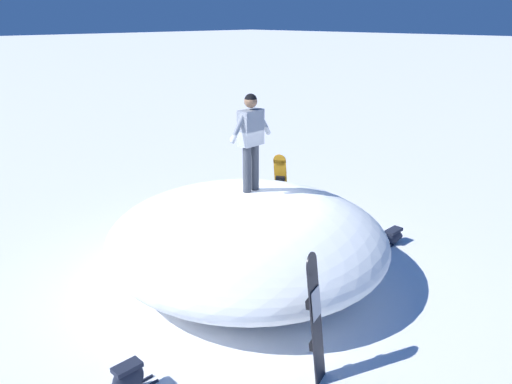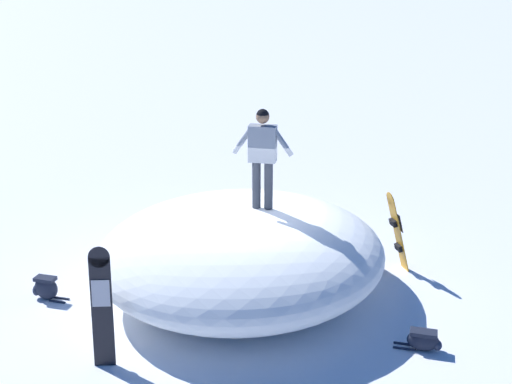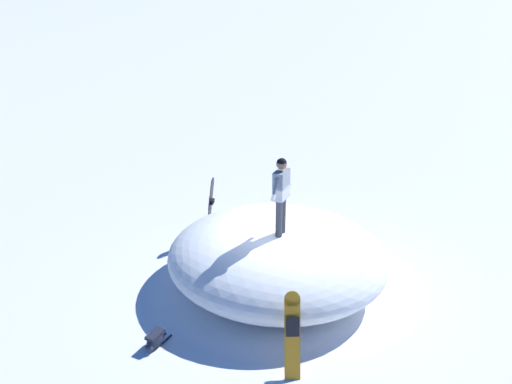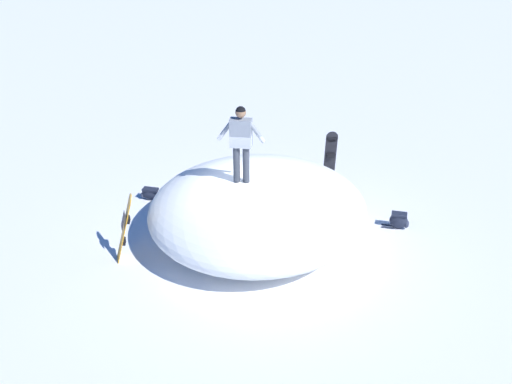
{
  "view_description": "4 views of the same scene",
  "coord_description": "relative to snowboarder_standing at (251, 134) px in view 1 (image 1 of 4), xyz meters",
  "views": [
    {
      "loc": [
        5.65,
        5.87,
        4.29
      ],
      "look_at": [
        -0.47,
        -0.15,
        1.34
      ],
      "focal_mm": 36.06,
      "sensor_mm": 36.0,
      "label": 1
    },
    {
      "loc": [
        -2.61,
        9.73,
        5.26
      ],
      "look_at": [
        -0.19,
        0.25,
        1.83
      ],
      "focal_mm": 45.95,
      "sensor_mm": 36.0,
      "label": 2
    },
    {
      "loc": [
        -9.84,
        -4.38,
        6.69
      ],
      "look_at": [
        -0.05,
        0.62,
        2.2
      ],
      "focal_mm": 39.82,
      "sensor_mm": 36.0,
      "label": 3
    },
    {
      "loc": [
        2.44,
        -10.24,
        6.82
      ],
      "look_at": [
        0.15,
        -0.35,
        1.41
      ],
      "focal_mm": 39.61,
      "sensor_mm": 36.0,
      "label": 4
    }
  ],
  "objects": [
    {
      "name": "backpack_near",
      "position": [
        3.36,
        1.28,
        -2.23
      ],
      "size": [
        0.61,
        0.23,
        0.41
      ],
      "color": "#1E2333",
      "rests_on": "ground"
    },
    {
      "name": "snowboard_secondary_upright",
      "position": [
        -2.15,
        -1.23,
        -1.66
      ],
      "size": [
        0.52,
        0.46,
        1.51
      ],
      "color": "orange",
      "rests_on": "ground"
    },
    {
      "name": "backpack_far",
      "position": [
        -2.7,
        1.3,
        -2.28
      ],
      "size": [
        0.68,
        0.23,
        0.31
      ],
      "color": "#1E2333",
      "rests_on": "ground"
    },
    {
      "name": "snowboard_primary_upright",
      "position": [
        1.58,
        2.67,
        -1.55
      ],
      "size": [
        0.34,
        0.29,
        1.71
      ],
      "color": "black",
      "rests_on": "ground"
    },
    {
      "name": "ground",
      "position": [
        0.23,
        0.04,
        -2.44
      ],
      "size": [
        240.0,
        240.0,
        0.0
      ],
      "primitive_type": "plane",
      "color": "white"
    },
    {
      "name": "snow_mound",
      "position": [
        0.31,
        0.21,
        -1.71
      ],
      "size": [
        6.09,
        6.19,
        1.46
      ],
      "primitive_type": "ellipsoid",
      "rotation": [
        0.0,
        0.0,
        1.21
      ],
      "color": "white",
      "rests_on": "ground"
    },
    {
      "name": "snowboarder_standing",
      "position": [
        0.0,
        0.0,
        0.0
      ],
      "size": [
        1.0,
        0.25,
        1.65
      ],
      "color": "#333842",
      "rests_on": "snow_mound"
    }
  ]
}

